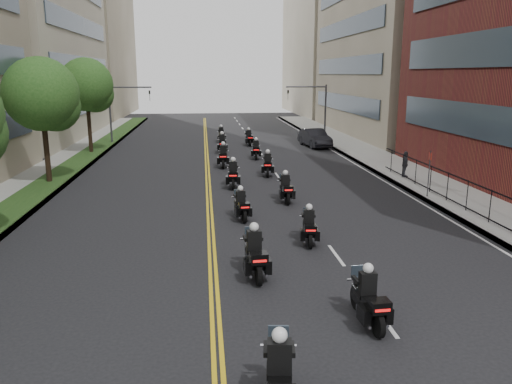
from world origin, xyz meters
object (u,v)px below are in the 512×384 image
motorcycle_6 (233,175)px  pedestrian_c (405,164)px  motorcycle_4 (241,206)px  motorcycle_10 (222,144)px  motorcycle_3 (309,228)px  motorcycle_2 (255,256)px  motorcycle_12 (221,135)px  parked_sedan (315,138)px  motorcycle_11 (249,138)px  motorcycle_9 (256,150)px  motorcycle_8 (223,157)px  motorcycle_0 (279,383)px  motorcycle_1 (368,301)px  motorcycle_5 (286,189)px  motorcycle_7 (268,165)px

motorcycle_6 → pedestrian_c: 11.21m
motorcycle_4 → motorcycle_10: 20.26m
motorcycle_3 → motorcycle_10: size_ratio=0.86×
motorcycle_2 → motorcycle_12: (0.14, 33.99, -0.04)m
motorcycle_6 → parked_sedan: motorcycle_6 is taller
motorcycle_10 → motorcycle_4: bearing=-89.5°
motorcycle_10 → motorcycle_11: (2.69, 4.17, -0.05)m
motorcycle_9 → motorcycle_11: 7.53m
motorcycle_8 → motorcycle_12: size_ratio=1.08×
parked_sedan → motorcycle_8: bearing=-140.7°
motorcycle_2 → motorcycle_3: (2.51, 3.15, -0.10)m
motorcycle_0 → motorcycle_1: (2.97, 3.50, -0.06)m
motorcycle_5 → motorcycle_8: size_ratio=0.91×
motorcycle_11 → motorcycle_12: (-2.50, 2.76, 0.01)m
motorcycle_7 → motorcycle_9: (-0.07, 6.83, -0.02)m
motorcycle_5 → motorcycle_12: (-2.52, 24.16, 0.02)m
motorcycle_12 → motorcycle_4: bearing=-92.3°
motorcycle_10 → motorcycle_12: size_ratio=1.07×
motorcycle_6 → motorcycle_2: bearing=-86.3°
motorcycle_4 → parked_sedan: bearing=62.1°
motorcycle_1 → parked_sedan: motorcycle_1 is taller
motorcycle_0 → motorcycle_1: size_ratio=1.09×
motorcycle_8 → pedestrian_c: size_ratio=1.50×
motorcycle_7 → motorcycle_12: size_ratio=1.01×
motorcycle_1 → motorcycle_7: 20.47m
motorcycle_2 → motorcycle_7: (2.60, 16.87, -0.04)m
motorcycle_2 → motorcycle_6: motorcycle_2 is taller
motorcycle_3 → motorcycle_7: 13.72m
motorcycle_1 → motorcycle_11: bearing=87.2°
motorcycle_6 → motorcycle_12: motorcycle_6 is taller
motorcycle_4 → parked_sedan: size_ratio=0.43×
motorcycle_11 → motorcycle_10: bearing=-126.6°
motorcycle_0 → motorcycle_8: size_ratio=0.99×
motorcycle_4 → motorcycle_8: motorcycle_8 is taller
motorcycle_6 → pedestrian_c: size_ratio=1.47×
motorcycle_1 → parked_sedan: (5.97, 33.49, 0.16)m
motorcycle_0 → motorcycle_10: (0.20, 34.16, -0.00)m
motorcycle_2 → motorcycle_11: size_ratio=1.08×
motorcycle_7 → motorcycle_1: bearing=-82.7°
motorcycle_4 → motorcycle_11: 24.57m
motorcycle_0 → motorcycle_7: size_ratio=1.06×
pedestrian_c → motorcycle_9: bearing=50.9°
motorcycle_3 → motorcycle_12: 30.94m
motorcycle_6 → motorcycle_12: (0.04, 20.39, -0.04)m
motorcycle_2 → motorcycle_10: 27.07m
motorcycle_2 → pedestrian_c: bearing=49.4°
motorcycle_4 → motorcycle_6: bearing=82.2°
motorcycle_10 → parked_sedan: 9.19m
motorcycle_5 → motorcycle_9: size_ratio=0.99×
motorcycle_0 → pedestrian_c: bearing=69.3°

